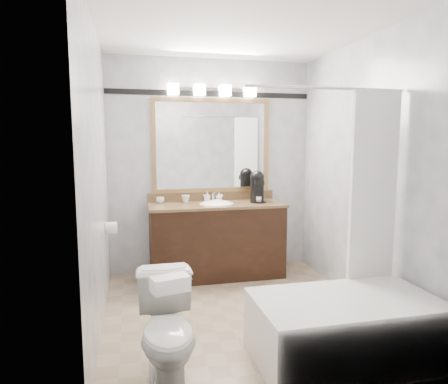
{
  "coord_description": "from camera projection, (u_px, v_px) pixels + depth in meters",
  "views": [
    {
      "loc": [
        -0.93,
        -3.36,
        1.55
      ],
      "look_at": [
        -0.07,
        0.35,
        1.07
      ],
      "focal_mm": 32.0,
      "sensor_mm": 36.0,
      "label": 1
    }
  ],
  "objects": [
    {
      "name": "cup_right",
      "position": [
        186.0,
        199.0,
        4.59
      ],
      "size": [
        0.11,
        0.11,
        0.09
      ],
      "primitive_type": "imported",
      "rotation": [
        0.0,
        0.0,
        -0.2
      ],
      "color": "white",
      "rests_on": "vanity"
    },
    {
      "name": "tp_roll",
      "position": [
        111.0,
        228.0,
        3.95
      ],
      "size": [
        0.11,
        0.12,
        0.12
      ],
      "primitive_type": "cylinder",
      "rotation": [
        0.0,
        1.57,
        0.0
      ],
      "color": "white",
      "rests_on": "room"
    },
    {
      "name": "vanity",
      "position": [
        216.0,
        239.0,
        4.58
      ],
      "size": [
        1.53,
        0.58,
        0.97
      ],
      "color": "black",
      "rests_on": "ground"
    },
    {
      "name": "soap_bottle_b",
      "position": [
        219.0,
        197.0,
        4.75
      ],
      "size": [
        0.09,
        0.09,
        0.1
      ],
      "primitive_type": "imported",
      "rotation": [
        0.0,
        0.0,
        -0.31
      ],
      "color": "white",
      "rests_on": "vanity"
    },
    {
      "name": "mirror",
      "position": [
        212.0,
        146.0,
        4.7
      ],
      "size": [
        1.4,
        0.04,
        1.1
      ],
      "color": "#9F7747",
      "rests_on": "room"
    },
    {
      "name": "toilet",
      "position": [
        168.0,
        331.0,
        2.56
      ],
      "size": [
        0.39,
        0.67,
        0.69
      ],
      "primitive_type": "imported",
      "rotation": [
        0.0,
        0.0,
        0.0
      ],
      "color": "white",
      "rests_on": "ground"
    },
    {
      "name": "room",
      "position": [
        240.0,
        176.0,
        3.49
      ],
      "size": [
        2.42,
        2.62,
        2.52
      ],
      "color": "gray",
      "rests_on": "ground"
    },
    {
      "name": "soap_bottle_a",
      "position": [
        207.0,
        197.0,
        4.64
      ],
      "size": [
        0.07,
        0.07,
        0.12
      ],
      "primitive_type": "imported",
      "rotation": [
        0.0,
        0.0,
        -0.37
      ],
      "color": "white",
      "rests_on": "vanity"
    },
    {
      "name": "coffee_maker",
      "position": [
        257.0,
        186.0,
        4.64
      ],
      "size": [
        0.19,
        0.24,
        0.37
      ],
      "rotation": [
        0.0,
        0.0,
        -0.08
      ],
      "color": "black",
      "rests_on": "vanity"
    },
    {
      "name": "bathtub",
      "position": [
        347.0,
        319.0,
        2.87
      ],
      "size": [
        1.3,
        0.75,
        1.96
      ],
      "color": "white",
      "rests_on": "ground"
    },
    {
      "name": "cup_left",
      "position": [
        160.0,
        200.0,
        4.55
      ],
      "size": [
        0.11,
        0.11,
        0.07
      ],
      "primitive_type": "imported",
      "rotation": [
        0.0,
        0.0,
        0.24
      ],
      "color": "white",
      "rests_on": "vanity"
    },
    {
      "name": "vanity_light_bar",
      "position": [
        212.0,
        90.0,
        4.57
      ],
      "size": [
        1.02,
        0.14,
        0.12
      ],
      "color": "silver",
      "rests_on": "room"
    },
    {
      "name": "accent_stripe",
      "position": [
        211.0,
        94.0,
        4.64
      ],
      "size": [
        2.4,
        0.01,
        0.06
      ],
      "primitive_type": "cube",
      "color": "black",
      "rests_on": "room"
    },
    {
      "name": "soap_bar",
      "position": [
        217.0,
        201.0,
        4.65
      ],
      "size": [
        0.09,
        0.06,
        0.03
      ],
      "primitive_type": "cube",
      "rotation": [
        0.0,
        0.0,
        0.08
      ],
      "color": "beige",
      "rests_on": "vanity"
    },
    {
      "name": "tissue_box",
      "position": [
        170.0,
        284.0,
        2.31
      ],
      "size": [
        0.24,
        0.17,
        0.09
      ],
      "primitive_type": "cube",
      "rotation": [
        0.0,
        0.0,
        0.27
      ],
      "color": "white",
      "rests_on": "toilet"
    }
  ]
}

